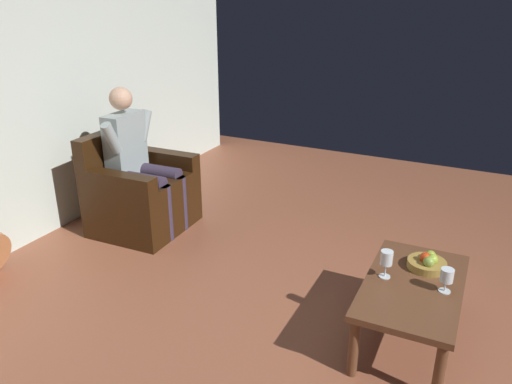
{
  "coord_description": "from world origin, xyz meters",
  "views": [
    {
      "loc": [
        2.54,
        0.32,
        2.05
      ],
      "look_at": [
        -0.4,
        -1.13,
        0.72
      ],
      "focal_mm": 35.12,
      "sensor_mm": 36.0,
      "label": 1
    }
  ],
  "objects_px": {
    "person_seated": "(138,157)",
    "wine_glass_far": "(386,259)",
    "armchair": "(140,194)",
    "fruit_bowl": "(427,263)",
    "wine_glass_near": "(447,277)",
    "coffee_table": "(412,292)"
  },
  "relations": [
    {
      "from": "armchair",
      "to": "coffee_table",
      "type": "distance_m",
      "value": 2.58
    },
    {
      "from": "person_seated",
      "to": "wine_glass_far",
      "type": "distance_m",
      "value": 2.4
    },
    {
      "from": "armchair",
      "to": "fruit_bowl",
      "type": "xyz_separation_m",
      "value": [
        0.35,
        2.56,
        0.13
      ]
    },
    {
      "from": "coffee_table",
      "to": "person_seated",
      "type": "bearing_deg",
      "value": -102.94
    },
    {
      "from": "wine_glass_near",
      "to": "wine_glass_far",
      "type": "bearing_deg",
      "value": -91.13
    },
    {
      "from": "person_seated",
      "to": "fruit_bowl",
      "type": "distance_m",
      "value": 2.57
    },
    {
      "from": "wine_glass_far",
      "to": "fruit_bowl",
      "type": "distance_m",
      "value": 0.32
    },
    {
      "from": "wine_glass_near",
      "to": "fruit_bowl",
      "type": "distance_m",
      "value": 0.27
    },
    {
      "from": "person_seated",
      "to": "wine_glass_near",
      "type": "bearing_deg",
      "value": 75.87
    },
    {
      "from": "armchair",
      "to": "person_seated",
      "type": "bearing_deg",
      "value": 90.0
    },
    {
      "from": "armchair",
      "to": "wine_glass_far",
      "type": "xyz_separation_m",
      "value": [
        0.58,
        2.34,
        0.21
      ]
    },
    {
      "from": "coffee_table",
      "to": "fruit_bowl",
      "type": "relative_size",
      "value": 4.12
    },
    {
      "from": "wine_glass_far",
      "to": "fruit_bowl",
      "type": "xyz_separation_m",
      "value": [
        -0.22,
        0.22,
        -0.08
      ]
    },
    {
      "from": "wine_glass_near",
      "to": "fruit_bowl",
      "type": "height_order",
      "value": "wine_glass_near"
    },
    {
      "from": "person_seated",
      "to": "coffee_table",
      "type": "distance_m",
      "value": 2.58
    },
    {
      "from": "armchair",
      "to": "wine_glass_near",
      "type": "height_order",
      "value": "armchair"
    },
    {
      "from": "fruit_bowl",
      "to": "wine_glass_far",
      "type": "bearing_deg",
      "value": -44.29
    },
    {
      "from": "person_seated",
      "to": "wine_glass_far",
      "type": "relative_size",
      "value": 7.24
    },
    {
      "from": "wine_glass_near",
      "to": "wine_glass_far",
      "type": "relative_size",
      "value": 0.84
    },
    {
      "from": "person_seated",
      "to": "wine_glass_near",
      "type": "xyz_separation_m",
      "value": [
        0.58,
        2.67,
        -0.17
      ]
    },
    {
      "from": "wine_glass_near",
      "to": "person_seated",
      "type": "bearing_deg",
      "value": -102.33
    },
    {
      "from": "person_seated",
      "to": "wine_glass_far",
      "type": "xyz_separation_m",
      "value": [
        0.58,
        2.32,
        -0.15
      ]
    }
  ]
}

